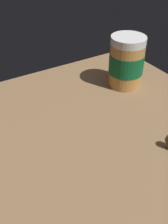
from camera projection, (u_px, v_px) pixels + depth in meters
ground_plane at (80, 147)px, 60.67cm from camera, size 70.69×79.52×3.38cm
peanut_butter_jar at (126, 62)px, 75.51cm from camera, size 9.85×9.85×14.66cm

